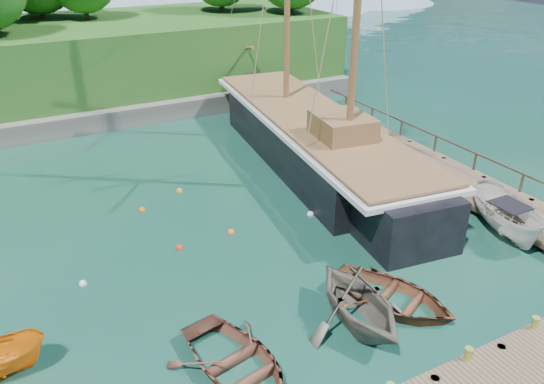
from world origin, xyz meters
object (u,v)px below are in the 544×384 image
Objects in this scene: rowboat_0 at (237,371)px; rowboat_1 at (356,324)px; rowboat_2 at (391,305)px; schooner at (313,143)px; cabin_boat_white at (504,233)px.

rowboat_0 is 1.03× the size of rowboat_1.
rowboat_2 is (1.76, 0.27, 0.00)m from rowboat_1.
rowboat_0 is at bearing -122.61° from schooner.
rowboat_1 is at bearing -108.42° from schooner.
rowboat_0 is 0.97× the size of rowboat_2.
rowboat_0 is at bearing -151.65° from cabin_boat_white.
rowboat_1 is 1.78m from rowboat_2.
cabin_boat_white is 0.17× the size of schooner.
schooner reaches higher than rowboat_2.
schooner is at bearing 127.78° from cabin_boat_white.
schooner reaches higher than cabin_boat_white.
cabin_boat_white is (7.82, 1.64, 0.00)m from rowboat_2.
schooner reaches higher than rowboat_1.
rowboat_1 is at bearing 162.68° from rowboat_2.
schooner is (4.42, 12.60, 1.18)m from rowboat_2.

